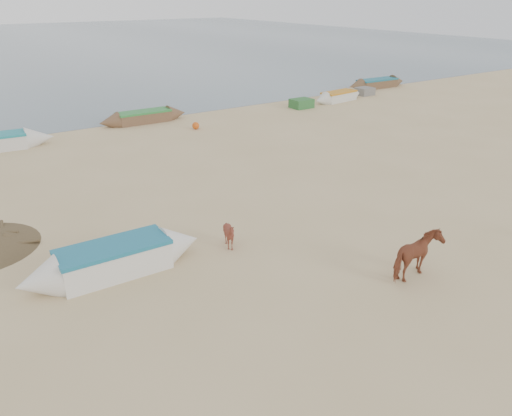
% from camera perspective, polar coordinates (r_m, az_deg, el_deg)
% --- Properties ---
extents(ground, '(140.00, 140.00, 0.00)m').
position_cam_1_polar(ground, '(14.75, 8.84, -8.73)').
color(ground, tan).
rests_on(ground, ground).
extents(cow_adult, '(1.78, 0.98, 1.44)m').
position_cam_1_polar(cow_adult, '(15.33, 17.93, -5.25)').
color(cow_adult, brown).
rests_on(cow_adult, ground).
extents(calf_front, '(1.17, 1.13, 0.99)m').
position_cam_1_polar(calf_front, '(16.36, -3.05, -3.06)').
color(calf_front, maroon).
rests_on(calf_front, ground).
extents(near_canoe, '(5.53, 1.39, 0.96)m').
position_cam_1_polar(near_canoe, '(15.50, -15.89, -5.66)').
color(near_canoe, silver).
rests_on(near_canoe, ground).
extents(waterline_canoes, '(57.86, 4.14, 0.89)m').
position_cam_1_polar(waterline_canoes, '(31.31, -20.48, 8.36)').
color(waterline_canoes, brown).
rests_on(waterline_canoes, ground).
extents(beach_clutter, '(45.85, 3.92, 0.64)m').
position_cam_1_polar(beach_clutter, '(31.99, -10.04, 9.59)').
color(beach_clutter, '#2E6636').
rests_on(beach_clutter, ground).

